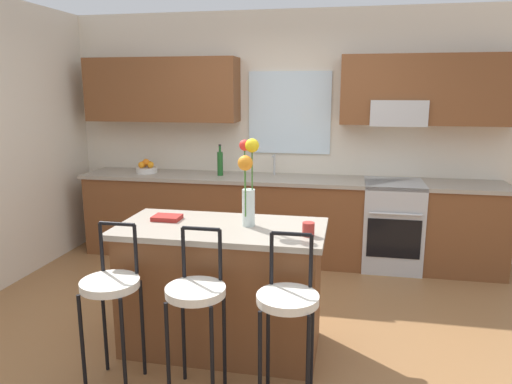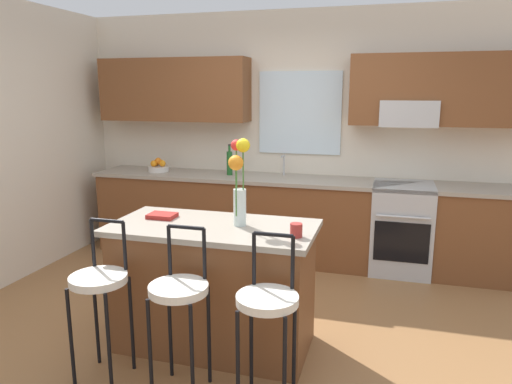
# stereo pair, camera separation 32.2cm
# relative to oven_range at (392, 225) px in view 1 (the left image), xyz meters

# --- Properties ---
(ground_plane) EXTENTS (14.00, 14.00, 0.00)m
(ground_plane) POSITION_rel_oven_range_xyz_m (-1.14, -1.68, -0.46)
(ground_plane) COLOR olive
(back_wall_assembly) EXTENTS (5.60, 0.50, 2.70)m
(back_wall_assembly) POSITION_rel_oven_range_xyz_m (-1.12, 0.31, 1.05)
(back_wall_assembly) COLOR beige
(back_wall_assembly) RESTS_ON ground
(counter_run) EXTENTS (4.56, 0.64, 0.92)m
(counter_run) POSITION_rel_oven_range_xyz_m (-1.14, 0.02, 0.01)
(counter_run) COLOR brown
(counter_run) RESTS_ON ground
(sink_faucet) EXTENTS (0.02, 0.13, 0.23)m
(sink_faucet) POSITION_rel_oven_range_xyz_m (-1.28, 0.17, 0.60)
(sink_faucet) COLOR #B7BABC
(sink_faucet) RESTS_ON counter_run
(oven_range) EXTENTS (0.60, 0.64, 0.92)m
(oven_range) POSITION_rel_oven_range_xyz_m (0.00, 0.00, 0.00)
(oven_range) COLOR #B7BABC
(oven_range) RESTS_ON ground
(kitchen_island) EXTENTS (1.45, 0.73, 0.92)m
(kitchen_island) POSITION_rel_oven_range_xyz_m (-1.33, -1.91, 0.00)
(kitchen_island) COLOR brown
(kitchen_island) RESTS_ON ground
(bar_stool_near) EXTENTS (0.36, 0.36, 1.04)m
(bar_stool_near) POSITION_rel_oven_range_xyz_m (-1.88, -2.49, 0.18)
(bar_stool_near) COLOR black
(bar_stool_near) RESTS_ON ground
(bar_stool_middle) EXTENTS (0.36, 0.36, 1.04)m
(bar_stool_middle) POSITION_rel_oven_range_xyz_m (-1.33, -2.49, 0.18)
(bar_stool_middle) COLOR black
(bar_stool_middle) RESTS_ON ground
(bar_stool_far) EXTENTS (0.36, 0.36, 1.04)m
(bar_stool_far) POSITION_rel_oven_range_xyz_m (-0.78, -2.49, 0.18)
(bar_stool_far) COLOR black
(bar_stool_far) RESTS_ON ground
(flower_vase) EXTENTS (0.14, 0.16, 0.61)m
(flower_vase) POSITION_rel_oven_range_xyz_m (-1.14, -1.88, 0.79)
(flower_vase) COLOR silver
(flower_vase) RESTS_ON kitchen_island
(mug_ceramic) EXTENTS (0.08, 0.08, 0.09)m
(mug_ceramic) POSITION_rel_oven_range_xyz_m (-0.71, -2.03, 0.51)
(mug_ceramic) COLOR #A52D28
(mug_ceramic) RESTS_ON kitchen_island
(cookbook) EXTENTS (0.20, 0.15, 0.03)m
(cookbook) POSITION_rel_oven_range_xyz_m (-1.76, -1.84, 0.48)
(cookbook) COLOR maroon
(cookbook) RESTS_ON kitchen_island
(fruit_bowl_oranges) EXTENTS (0.24, 0.24, 0.16)m
(fruit_bowl_oranges) POSITION_rel_oven_range_xyz_m (-2.74, 0.03, 0.52)
(fruit_bowl_oranges) COLOR silver
(fruit_bowl_oranges) RESTS_ON counter_run
(bottle_olive_oil) EXTENTS (0.06, 0.06, 0.34)m
(bottle_olive_oil) POSITION_rel_oven_range_xyz_m (-1.87, 0.02, 0.60)
(bottle_olive_oil) COLOR #1E5923
(bottle_olive_oil) RESTS_ON counter_run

